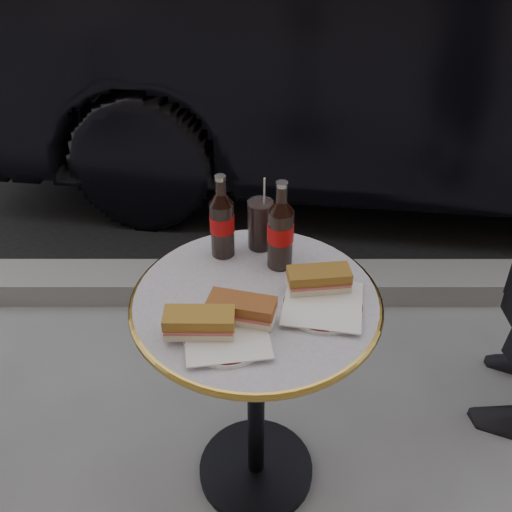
{
  "coord_description": "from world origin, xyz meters",
  "views": [
    {
      "loc": [
        0.0,
        -1.07,
        1.64
      ],
      "look_at": [
        0.0,
        0.05,
        0.82
      ],
      "focal_mm": 40.0,
      "sensor_mm": 36.0,
      "label": 1
    }
  ],
  "objects_px": {
    "cola_bottle_left": "(222,216)",
    "parked_car": "(434,44)",
    "cola_bottle_right": "(281,225)",
    "plate_left": "(227,335)",
    "bistro_table": "(256,396)",
    "plate_right": "(323,306)",
    "cola_glass": "(260,224)"
  },
  "relations": [
    {
      "from": "cola_bottle_left",
      "to": "parked_car",
      "type": "bearing_deg",
      "value": 60.79
    },
    {
      "from": "cola_bottle_right",
      "to": "plate_left",
      "type": "bearing_deg",
      "value": -115.31
    },
    {
      "from": "cola_bottle_right",
      "to": "parked_car",
      "type": "relative_size",
      "value": 0.05
    },
    {
      "from": "bistro_table",
      "to": "plate_left",
      "type": "distance_m",
      "value": 0.4
    },
    {
      "from": "plate_right",
      "to": "parked_car",
      "type": "xyz_separation_m",
      "value": [
        0.78,
        2.05,
        0.04
      ]
    },
    {
      "from": "cola_glass",
      "to": "plate_right",
      "type": "bearing_deg",
      "value": -59.94
    },
    {
      "from": "cola_bottle_left",
      "to": "cola_glass",
      "type": "height_order",
      "value": "cola_bottle_left"
    },
    {
      "from": "bistro_table",
      "to": "cola_bottle_right",
      "type": "height_order",
      "value": "cola_bottle_right"
    },
    {
      "from": "parked_car",
      "to": "cola_bottle_left",
      "type": "bearing_deg",
      "value": 157.62
    },
    {
      "from": "bistro_table",
      "to": "parked_car",
      "type": "bearing_deg",
      "value": 65.09
    },
    {
      "from": "parked_car",
      "to": "bistro_table",
      "type": "bearing_deg",
      "value": 161.92
    },
    {
      "from": "bistro_table",
      "to": "cola_bottle_right",
      "type": "relative_size",
      "value": 2.96
    },
    {
      "from": "bistro_table",
      "to": "cola_bottle_left",
      "type": "height_order",
      "value": "cola_bottle_left"
    },
    {
      "from": "plate_right",
      "to": "parked_car",
      "type": "distance_m",
      "value": 2.2
    },
    {
      "from": "cola_glass",
      "to": "parked_car",
      "type": "xyz_separation_m",
      "value": [
        0.92,
        1.8,
        -0.03
      ]
    },
    {
      "from": "plate_left",
      "to": "parked_car",
      "type": "distance_m",
      "value": 2.38
    },
    {
      "from": "cola_bottle_right",
      "to": "cola_glass",
      "type": "xyz_separation_m",
      "value": [
        -0.05,
        0.09,
        -0.05
      ]
    },
    {
      "from": "cola_bottle_right",
      "to": "plate_right",
      "type": "bearing_deg",
      "value": -60.25
    },
    {
      "from": "cola_bottle_left",
      "to": "cola_glass",
      "type": "bearing_deg",
      "value": 19.12
    },
    {
      "from": "plate_left",
      "to": "cola_bottle_left",
      "type": "bearing_deg",
      "value": 93.99
    },
    {
      "from": "cola_bottle_left",
      "to": "plate_left",
      "type": "bearing_deg",
      "value": -86.01
    },
    {
      "from": "bistro_table",
      "to": "cola_bottle_right",
      "type": "xyz_separation_m",
      "value": [
        0.06,
        0.13,
        0.49
      ]
    },
    {
      "from": "plate_left",
      "to": "plate_right",
      "type": "height_order",
      "value": "same"
    },
    {
      "from": "parked_car",
      "to": "plate_left",
      "type": "bearing_deg",
      "value": 161.89
    },
    {
      "from": "cola_bottle_left",
      "to": "cola_bottle_right",
      "type": "xyz_separation_m",
      "value": [
        0.15,
        -0.05,
        0.01
      ]
    },
    {
      "from": "plate_right",
      "to": "plate_left",
      "type": "bearing_deg",
      "value": -156.07
    },
    {
      "from": "plate_left",
      "to": "plate_right",
      "type": "bearing_deg",
      "value": 23.93
    },
    {
      "from": "plate_left",
      "to": "parked_car",
      "type": "height_order",
      "value": "parked_car"
    },
    {
      "from": "bistro_table",
      "to": "parked_car",
      "type": "distance_m",
      "value": 2.26
    },
    {
      "from": "plate_left",
      "to": "cola_bottle_left",
      "type": "distance_m",
      "value": 0.34
    },
    {
      "from": "cola_bottle_left",
      "to": "cola_glass",
      "type": "xyz_separation_m",
      "value": [
        0.1,
        0.03,
        -0.05
      ]
    },
    {
      "from": "bistro_table",
      "to": "cola_bottle_right",
      "type": "bearing_deg",
      "value": 64.76
    }
  ]
}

